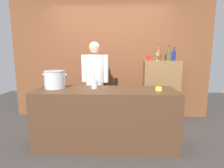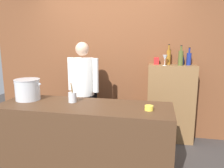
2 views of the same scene
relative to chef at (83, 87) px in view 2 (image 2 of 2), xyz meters
The scene contains 13 objects.
brick_back_panel 0.89m from the chef, 68.23° to the left, with size 4.40×0.10×3.00m, color brown.
prep_counter 0.94m from the chef, 70.19° to the right, with size 2.14×0.70×0.90m, color #472D1C.
bar_cabinet 1.48m from the chef, 18.29° to the left, with size 0.76×0.32×1.29m, color brown.
chef is the anchor object (origin of this frame).
stockpot_large 0.86m from the chef, 129.92° to the right, with size 0.39×0.33×0.28m.
utensil_crock 0.65m from the chef, 82.93° to the right, with size 0.10×0.10×0.26m.
butter_jar 1.31m from the chef, 36.60° to the right, with size 0.10×0.10×0.05m, color yellow.
wine_bottle_amber 1.47m from the chef, 21.10° to the left, with size 0.07×0.07×0.33m.
wine_bottle_cobalt 1.75m from the chef, 16.77° to the left, with size 0.07×0.07×0.28m.
wine_bottle_olive 1.61m from the chef, 15.40° to the left, with size 0.08×0.08×0.32m.
wine_glass_wide 1.37m from the chef, 15.77° to the left, with size 0.08×0.08×0.17m.
spice_tin_navy 1.65m from the chef, 19.79° to the left, with size 0.09×0.09×0.12m, color navy.
spice_tin_red 1.28m from the chef, 24.25° to the left, with size 0.08×0.08×0.12m, color red.
Camera 2 is at (0.86, -2.42, 1.66)m, focal length 34.55 mm.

